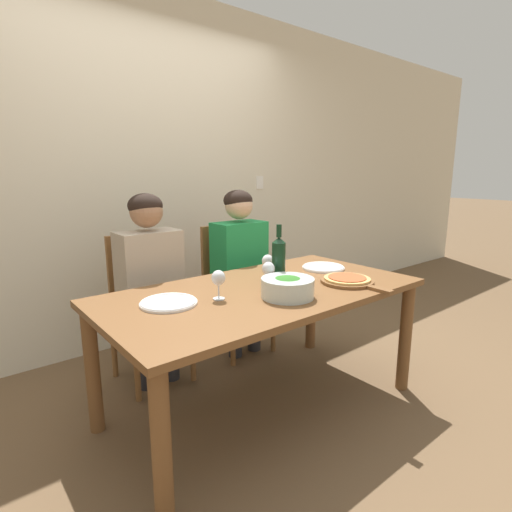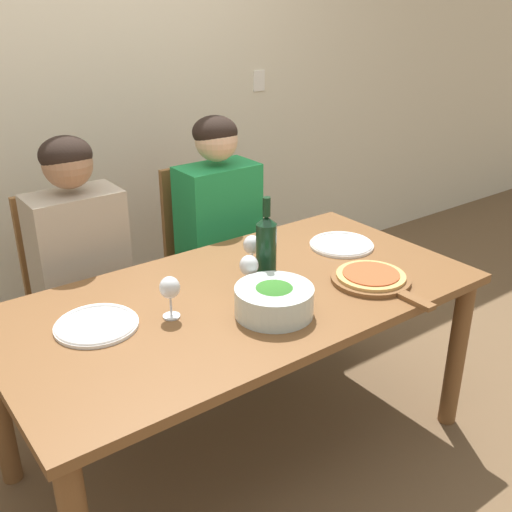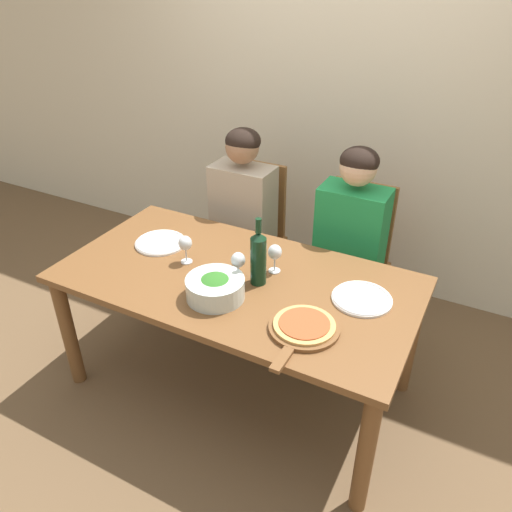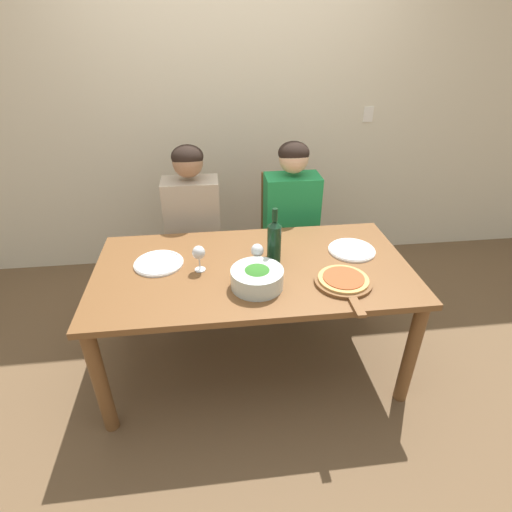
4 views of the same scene
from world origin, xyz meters
TOP-DOWN VIEW (x-y plane):
  - ground_plane at (0.00, 0.00)m, footprint 40.00×40.00m
  - back_wall at (0.00, 1.39)m, footprint 10.00×0.06m
  - dining_table at (0.00, 0.00)m, footprint 1.76×0.91m
  - chair_left at (-0.35, 0.79)m, footprint 0.42×0.42m
  - chair_right at (0.36, 0.79)m, footprint 0.42×0.42m
  - person_woman at (-0.35, 0.68)m, footprint 0.47×0.51m
  - person_man at (0.36, 0.68)m, footprint 0.47×0.51m
  - wine_bottle at (0.12, 0.01)m, footprint 0.08×0.08m
  - broccoli_bowl at (0.00, -0.19)m, footprint 0.27×0.27m
  - dinner_plate_left at (-0.53, 0.09)m, footprint 0.28×0.28m
  - dinner_plate_right at (0.61, 0.10)m, footprint 0.28×0.28m
  - pizza_on_board at (0.45, -0.22)m, footprint 0.30×0.44m
  - wine_glass_left at (-0.29, 0.00)m, footprint 0.07×0.07m
  - wine_glass_right at (0.14, 0.13)m, footprint 0.07×0.07m
  - wine_glass_centre at (0.02, -0.02)m, footprint 0.07×0.07m

SIDE VIEW (x-z plane):
  - ground_plane at x=0.00m, z-range 0.00..0.00m
  - chair_left at x=-0.35m, z-range 0.03..0.98m
  - chair_right at x=0.36m, z-range 0.03..0.98m
  - dining_table at x=0.00m, z-range 0.27..0.99m
  - dinner_plate_left at x=-0.53m, z-range 0.72..0.74m
  - dinner_plate_right at x=0.61m, z-range 0.72..0.74m
  - pizza_on_board at x=0.45m, z-range 0.72..0.76m
  - person_woman at x=-0.35m, z-range 0.13..1.35m
  - person_man at x=0.36m, z-range 0.13..1.35m
  - broccoli_bowl at x=0.00m, z-range 0.72..0.83m
  - wine_glass_left at x=-0.29m, z-range 0.75..0.90m
  - wine_glass_right at x=0.14m, z-range 0.75..0.90m
  - wine_glass_centre at x=0.02m, z-range 0.75..0.90m
  - wine_bottle at x=0.12m, z-range 0.69..1.04m
  - back_wall at x=0.00m, z-range 0.00..2.70m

